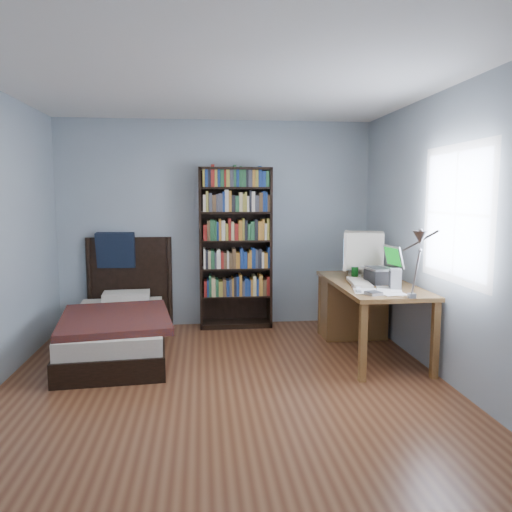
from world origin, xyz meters
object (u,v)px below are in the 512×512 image
(soda_can, at_px, (355,273))
(laptop, at_px, (380,273))
(desk, at_px, (357,303))
(keyboard, at_px, (359,283))
(bookshelf, at_px, (235,248))
(bed, at_px, (118,325))
(speaker, at_px, (395,279))
(crt_monitor, at_px, (362,251))
(desk_lamp, at_px, (419,245))

(soda_can, bearing_deg, laptop, -58.91)
(desk, xyz_separation_m, laptop, (0.07, -0.51, 0.42))
(keyboard, distance_m, bookshelf, 1.72)
(desk, xyz_separation_m, keyboard, (-0.15, -0.53, 0.33))
(bed, bearing_deg, desk, 1.27)
(bookshelf, bearing_deg, laptop, -42.56)
(laptop, distance_m, bookshelf, 1.85)
(keyboard, height_order, soda_can, soda_can)
(keyboard, bearing_deg, speaker, -42.98)
(crt_monitor, height_order, laptop, crt_monitor)
(laptop, height_order, keyboard, laptop)
(crt_monitor, height_order, desk_lamp, desk_lamp)
(crt_monitor, bearing_deg, desk_lamp, -92.66)
(keyboard, xyz_separation_m, bookshelf, (-1.14, 1.27, 0.22))
(keyboard, distance_m, soda_can, 0.32)
(desk, bearing_deg, crt_monitor, -29.04)
(crt_monitor, distance_m, laptop, 0.51)
(speaker, bearing_deg, keyboard, 140.84)
(desk, xyz_separation_m, bookshelf, (-1.29, 0.74, 0.55))
(keyboard, bearing_deg, soda_can, 88.80)
(crt_monitor, relative_size, bookshelf, 0.28)
(desk, xyz_separation_m, soda_can, (-0.10, -0.22, 0.38))
(crt_monitor, distance_m, soda_can, 0.32)
(crt_monitor, bearing_deg, laptop, -86.39)
(crt_monitor, relative_size, speaker, 2.73)
(laptop, height_order, bed, bed)
(crt_monitor, distance_m, desk_lamp, 1.59)
(desk_lamp, distance_m, keyboard, 1.17)
(soda_can, bearing_deg, crt_monitor, 54.12)
(speaker, height_order, bed, bed)
(desk, xyz_separation_m, desk_lamp, (-0.03, -1.59, 0.81))
(laptop, distance_m, keyboard, 0.24)
(desk, bearing_deg, speaker, -83.36)
(keyboard, relative_size, soda_can, 3.63)
(speaker, xyz_separation_m, soda_can, (-0.20, 0.61, -0.03))
(desk_lamp, relative_size, keyboard, 1.31)
(crt_monitor, xyz_separation_m, keyboard, (-0.19, -0.50, -0.26))
(desk_lamp, relative_size, bed, 0.30)
(desk_lamp, bearing_deg, crt_monitor, 87.34)
(crt_monitor, xyz_separation_m, laptop, (0.03, -0.48, -0.17))
(crt_monitor, bearing_deg, soda_can, -125.88)
(laptop, height_order, soda_can, laptop)
(crt_monitor, bearing_deg, keyboard, -110.72)
(keyboard, height_order, bed, bed)
(laptop, bearing_deg, crt_monitor, 93.61)
(speaker, relative_size, bed, 0.09)
(desk, bearing_deg, laptop, -81.95)
(crt_monitor, height_order, keyboard, crt_monitor)
(laptop, distance_m, bed, 2.73)
(keyboard, bearing_deg, laptop, 13.35)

